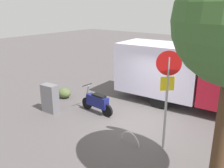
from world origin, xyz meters
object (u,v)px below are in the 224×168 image
(motorcycle, at_px, (97,102))
(box_truck_near, at_px, (180,72))
(bike_rack_hoop, at_px, (130,143))
(utility_cabinet, at_px, (50,98))
(stop_sign, at_px, (167,86))

(motorcycle, bearing_deg, box_truck_near, -122.97)
(box_truck_near, distance_m, bike_rack_hoop, 4.65)
(box_truck_near, relative_size, motorcycle, 4.09)
(box_truck_near, xyz_separation_m, motorcycle, (2.35, 3.18, -1.06))
(utility_cabinet, relative_size, bike_rack_hoop, 1.49)
(utility_cabinet, bearing_deg, box_truck_near, -133.07)
(box_truck_near, height_order, stop_sign, stop_sign)
(utility_cabinet, bearing_deg, stop_sign, -175.76)
(motorcycle, bearing_deg, utility_cabinet, 37.80)
(stop_sign, relative_size, utility_cabinet, 2.60)
(box_truck_near, xyz_separation_m, bike_rack_hoop, (-0.21, 4.37, -1.58))
(motorcycle, distance_m, stop_sign, 4.05)
(stop_sign, bearing_deg, utility_cabinet, 4.24)
(box_truck_near, relative_size, utility_cabinet, 5.84)
(motorcycle, height_order, utility_cabinet, utility_cabinet)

